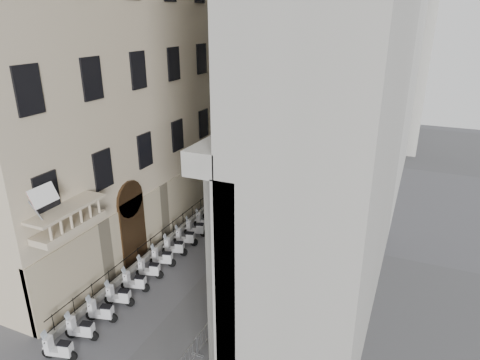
# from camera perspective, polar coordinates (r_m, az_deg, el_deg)

# --- Properties ---
(far_building) EXTENTS (22.00, 10.00, 30.00)m
(far_building) POSITION_cam_1_polar(r_m,az_deg,el_deg) (56.71, 12.97, 20.49)
(far_building) COLOR beige
(far_building) RESTS_ON ground
(iron_fence) EXTENTS (0.30, 28.00, 1.40)m
(iron_fence) POSITION_cam_1_polar(r_m,az_deg,el_deg) (33.41, -6.75, -5.86)
(iron_fence) COLOR black
(iron_fence) RESTS_ON ground
(blue_awning) EXTENTS (1.60, 3.00, 3.00)m
(blue_awning) POSITION_cam_1_polar(r_m,az_deg,el_deg) (37.46, 10.82, -3.03)
(blue_awning) COLOR navy
(blue_awning) RESTS_ON ground
(flag) EXTENTS (1.00, 1.40, 8.20)m
(flag) POSITION_cam_1_polar(r_m,az_deg,el_deg) (24.70, -21.98, -18.24)
(flag) COLOR #9E0C11
(flag) RESTS_ON ground
(scooter_0) EXTENTS (1.49, 0.88, 1.50)m
(scooter_0) POSITION_cam_1_polar(r_m,az_deg,el_deg) (23.27, -22.76, -21.15)
(scooter_0) COLOR silver
(scooter_0) RESTS_ON ground
(scooter_1) EXTENTS (1.49, 0.88, 1.50)m
(scooter_1) POSITION_cam_1_polar(r_m,az_deg,el_deg) (24.00, -20.19, -19.27)
(scooter_1) COLOR silver
(scooter_1) RESTS_ON ground
(scooter_2) EXTENTS (1.49, 0.88, 1.50)m
(scooter_2) POSITION_cam_1_polar(r_m,az_deg,el_deg) (24.79, -17.84, -17.47)
(scooter_2) COLOR silver
(scooter_2) RESTS_ON ground
(scooter_3) EXTENTS (1.49, 0.88, 1.50)m
(scooter_3) POSITION_cam_1_polar(r_m,az_deg,el_deg) (25.64, -15.68, -15.76)
(scooter_3) COLOR silver
(scooter_3) RESTS_ON ground
(scooter_4) EXTENTS (1.49, 0.88, 1.50)m
(scooter_4) POSITION_cam_1_polar(r_m,az_deg,el_deg) (26.54, -13.69, -14.14)
(scooter_4) COLOR silver
(scooter_4) RESTS_ON ground
(scooter_5) EXTENTS (1.49, 0.88, 1.50)m
(scooter_5) POSITION_cam_1_polar(r_m,az_deg,el_deg) (27.49, -11.87, -12.62)
(scooter_5) COLOR silver
(scooter_5) RESTS_ON ground
(scooter_6) EXTENTS (1.49, 0.88, 1.50)m
(scooter_6) POSITION_cam_1_polar(r_m,az_deg,el_deg) (28.48, -10.18, -11.19)
(scooter_6) COLOR silver
(scooter_6) RESTS_ON ground
(scooter_7) EXTENTS (1.49, 0.88, 1.50)m
(scooter_7) POSITION_cam_1_polar(r_m,az_deg,el_deg) (29.51, -8.63, -9.85)
(scooter_7) COLOR silver
(scooter_7) RESTS_ON ground
(scooter_8) EXTENTS (1.49, 0.88, 1.50)m
(scooter_8) POSITION_cam_1_polar(r_m,az_deg,el_deg) (30.57, -7.20, -8.60)
(scooter_8) COLOR silver
(scooter_8) RESTS_ON ground
(scooter_9) EXTENTS (1.49, 0.88, 1.50)m
(scooter_9) POSITION_cam_1_polar(r_m,az_deg,el_deg) (31.67, -5.87, -7.43)
(scooter_9) COLOR silver
(scooter_9) RESTS_ON ground
(scooter_10) EXTENTS (1.49, 0.88, 1.50)m
(scooter_10) POSITION_cam_1_polar(r_m,az_deg,el_deg) (32.79, -4.64, -6.33)
(scooter_10) COLOR silver
(scooter_10) RESTS_ON ground
(scooter_11) EXTENTS (1.49, 0.88, 1.50)m
(scooter_11) POSITION_cam_1_polar(r_m,az_deg,el_deg) (33.94, -3.49, -5.30)
(scooter_11) COLOR silver
(scooter_11) RESTS_ON ground
(scooter_12) EXTENTS (1.49, 0.88, 1.50)m
(scooter_12) POSITION_cam_1_polar(r_m,az_deg,el_deg) (35.11, -2.43, -4.34)
(scooter_12) COLOR silver
(scooter_12) RESTS_ON ground
(barrier_1) EXTENTS (0.60, 2.40, 1.10)m
(barrier_1) POSITION_cam_1_polar(r_m,az_deg,el_deg) (22.77, -4.09, -20.31)
(barrier_1) COLOR #989A9F
(barrier_1) RESTS_ON ground
(barrier_2) EXTENTS (0.60, 2.40, 1.10)m
(barrier_2) POSITION_cam_1_polar(r_m,az_deg,el_deg) (24.50, -1.30, -16.80)
(barrier_2) COLOR #989A9F
(barrier_2) RESTS_ON ground
(barrier_3) EXTENTS (0.60, 2.40, 1.10)m
(barrier_3) POSITION_cam_1_polar(r_m,az_deg,el_deg) (26.35, 1.03, -13.75)
(barrier_3) COLOR #989A9F
(barrier_3) RESTS_ON ground
(barrier_4) EXTENTS (0.60, 2.40, 1.10)m
(barrier_4) POSITION_cam_1_polar(r_m,az_deg,el_deg) (28.30, 2.99, -11.08)
(barrier_4) COLOR #989A9F
(barrier_4) RESTS_ON ground
(barrier_5) EXTENTS (0.60, 2.40, 1.10)m
(barrier_5) POSITION_cam_1_polar(r_m,az_deg,el_deg) (30.33, 4.67, -8.75)
(barrier_5) COLOR #989A9F
(barrier_5) RESTS_ON ground
(barrier_6) EXTENTS (0.60, 2.40, 1.10)m
(barrier_6) POSITION_cam_1_polar(r_m,az_deg,el_deg) (32.42, 6.11, -6.72)
(barrier_6) COLOR #989A9F
(barrier_6) RESTS_ON ground
(barrier_7) EXTENTS (0.60, 2.40, 1.10)m
(barrier_7) POSITION_cam_1_polar(r_m,az_deg,el_deg) (34.57, 7.37, -4.93)
(barrier_7) COLOR #989A9F
(barrier_7) RESTS_ON ground
(barrier_8) EXTENTS (0.60, 2.40, 1.10)m
(barrier_8) POSITION_cam_1_polar(r_m,az_deg,el_deg) (36.77, 8.48, -3.35)
(barrier_8) COLOR #989A9F
(barrier_8) RESTS_ON ground
(security_tent) EXTENTS (4.03, 4.03, 3.28)m
(security_tent) POSITION_cam_1_polar(r_m,az_deg,el_deg) (39.81, 1.39, 3.03)
(security_tent) COLOR silver
(security_tent) RESTS_ON ground
(street_lamp) EXTENTS (2.85, 1.06, 9.05)m
(street_lamp) POSITION_cam_1_polar(r_m,az_deg,el_deg) (39.81, 0.99, 7.09)
(street_lamp) COLOR gray
(street_lamp) RESTS_ON ground
(info_kiosk) EXTENTS (0.46, 0.91, 1.86)m
(info_kiosk) POSITION_cam_1_polar(r_m,az_deg,el_deg) (37.92, -2.08, -0.81)
(info_kiosk) COLOR black
(info_kiosk) RESTS_ON ground
(pedestrian_a) EXTENTS (0.72, 0.60, 1.69)m
(pedestrian_a) POSITION_cam_1_polar(r_m,az_deg,el_deg) (41.86, 7.68, 1.02)
(pedestrian_a) COLOR black
(pedestrian_a) RESTS_ON ground
(pedestrian_b) EXTENTS (1.15, 1.07, 1.88)m
(pedestrian_b) POSITION_cam_1_polar(r_m,az_deg,el_deg) (42.06, 9.55, 1.15)
(pedestrian_b) COLOR black
(pedestrian_b) RESTS_ON ground
(pedestrian_c) EXTENTS (0.97, 0.93, 1.67)m
(pedestrian_c) POSITION_cam_1_polar(r_m,az_deg,el_deg) (47.08, 9.26, 3.19)
(pedestrian_c) COLOR black
(pedestrian_c) RESTS_ON ground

